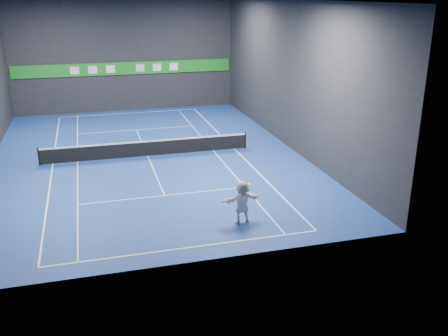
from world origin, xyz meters
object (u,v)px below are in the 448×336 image
object	(u,v)px
tennis_ball	(241,154)
tennis_racket	(249,184)
tennis_net	(147,148)
player	(242,202)

from	to	relation	value
tennis_ball	tennis_racket	bearing A→B (deg)	9.90
tennis_net	player	bearing A→B (deg)	-74.99
tennis_ball	tennis_racket	xyz separation A→B (m)	(0.36, 0.06, -1.42)
tennis_net	tennis_ball	bearing A→B (deg)	-75.29
tennis_ball	tennis_net	xyz separation A→B (m)	(-2.69, 10.25, -2.58)
tennis_ball	player	bearing A→B (deg)	15.24
tennis_ball	tennis_racket	world-z (taller)	tennis_ball
player	tennis_ball	xyz separation A→B (m)	(-0.05, -0.01, 2.18)
player	tennis_net	xyz separation A→B (m)	(-2.74, 10.23, -0.41)
tennis_ball	tennis_net	world-z (taller)	tennis_ball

